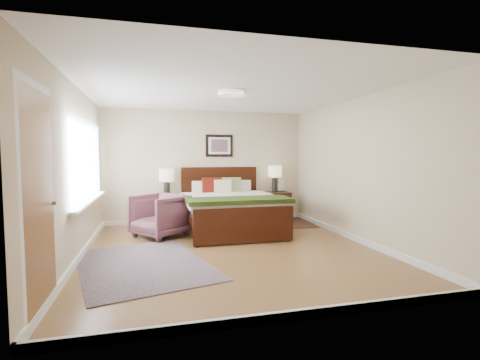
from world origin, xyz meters
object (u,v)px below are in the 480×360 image
(nightstand_left, at_px, (167,203))
(lamp_left, at_px, (167,178))
(lamp_right, at_px, (275,174))
(rug_persian, at_px, (143,264))
(nightstand_right, at_px, (275,203))
(armchair, at_px, (160,216))
(bed, at_px, (230,203))

(nightstand_left, height_order, lamp_left, lamp_left)
(lamp_right, bearing_deg, rug_persian, -136.74)
(nightstand_right, bearing_deg, lamp_left, 179.67)
(lamp_right, xyz_separation_m, armchair, (-2.64, -1.08, -0.68))
(nightstand_left, bearing_deg, nightstand_right, 0.16)
(lamp_left, distance_m, lamp_right, 2.46)
(nightstand_right, height_order, rug_persian, nightstand_right)
(lamp_right, height_order, armchair, lamp_right)
(nightstand_left, relative_size, armchair, 0.69)
(nightstand_left, relative_size, nightstand_right, 0.91)
(lamp_right, xyz_separation_m, rug_persian, (-2.91, -2.74, -1.07))
(nightstand_left, height_order, nightstand_right, nightstand_right)
(bed, distance_m, rug_persian, 2.53)
(armchair, distance_m, rug_persian, 1.72)
(lamp_right, bearing_deg, lamp_left, 180.00)
(armchair, bearing_deg, lamp_left, 131.73)
(bed, height_order, nightstand_right, bed)
(bed, distance_m, lamp_right, 1.63)
(armchair, height_order, rug_persian, armchair)
(armchair, bearing_deg, lamp_right, 73.29)
(lamp_right, distance_m, rug_persian, 4.13)
(bed, xyz_separation_m, lamp_left, (-1.19, 0.88, 0.46))
(nightstand_right, bearing_deg, rug_persian, -136.89)
(nightstand_left, bearing_deg, bed, -35.86)
(lamp_left, bearing_deg, rug_persian, -99.24)
(armchair, bearing_deg, nightstand_left, 131.55)
(bed, relative_size, nightstand_left, 3.81)
(bed, relative_size, lamp_left, 3.70)
(rug_persian, bearing_deg, lamp_right, 29.25)
(nightstand_left, bearing_deg, lamp_left, 90.00)
(lamp_right, relative_size, armchair, 0.71)
(nightstand_left, distance_m, lamp_left, 0.55)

